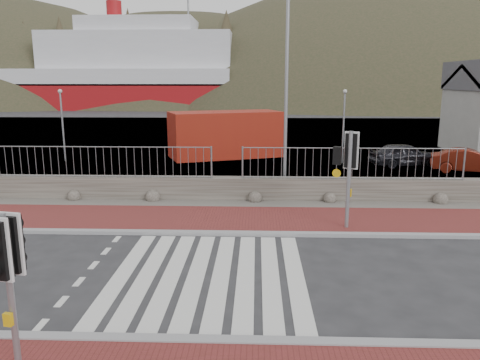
{
  "coord_description": "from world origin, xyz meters",
  "views": [
    {
      "loc": [
        1.15,
        -10.57,
        4.64
      ],
      "look_at": [
        0.65,
        3.0,
        1.72
      ],
      "focal_mm": 35.0,
      "sensor_mm": 36.0,
      "label": 1
    }
  ],
  "objects_px": {
    "ferry": "(102,75)",
    "traffic_signal_near": "(7,260)",
    "traffic_signal_far": "(348,159)",
    "car_a": "(404,155)",
    "streetlight": "(289,85)",
    "shipping_container": "(225,134)",
    "car_b": "(469,161)"
  },
  "relations": [
    {
      "from": "shipping_container",
      "to": "car_b",
      "type": "relative_size",
      "value": 1.8
    },
    {
      "from": "ferry",
      "to": "streetlight",
      "type": "distance_m",
      "value": 65.59
    },
    {
      "from": "ferry",
      "to": "traffic_signal_near",
      "type": "relative_size",
      "value": 18.62
    },
    {
      "from": "traffic_signal_near",
      "to": "car_a",
      "type": "distance_m",
      "value": 22.39
    },
    {
      "from": "traffic_signal_near",
      "to": "shipping_container",
      "type": "height_order",
      "value": "shipping_container"
    },
    {
      "from": "ferry",
      "to": "traffic_signal_near",
      "type": "xyz_separation_m",
      "value": [
        21.99,
        -71.87,
        -3.43
      ]
    },
    {
      "from": "traffic_signal_near",
      "to": "car_a",
      "type": "bearing_deg",
      "value": 68.69
    },
    {
      "from": "shipping_container",
      "to": "ferry",
      "type": "bearing_deg",
      "value": 94.39
    },
    {
      "from": "traffic_signal_near",
      "to": "shipping_container",
      "type": "distance_m",
      "value": 21.91
    },
    {
      "from": "ferry",
      "to": "car_a",
      "type": "relative_size",
      "value": 13.31
    },
    {
      "from": "shipping_container",
      "to": "car_a",
      "type": "distance_m",
      "value": 10.43
    },
    {
      "from": "shipping_container",
      "to": "car_a",
      "type": "bearing_deg",
      "value": -37.22
    },
    {
      "from": "ferry",
      "to": "traffic_signal_near",
      "type": "distance_m",
      "value": 75.24
    },
    {
      "from": "car_b",
      "to": "shipping_container",
      "type": "bearing_deg",
      "value": 87.53
    },
    {
      "from": "ferry",
      "to": "streetlight",
      "type": "xyz_separation_m",
      "value": [
        27.06,
        -59.75,
        -0.92
      ]
    },
    {
      "from": "traffic_signal_near",
      "to": "streetlight",
      "type": "distance_m",
      "value": 13.38
    },
    {
      "from": "streetlight",
      "to": "car_b",
      "type": "xyz_separation_m",
      "value": [
        9.54,
        5.1,
        -3.84
      ]
    },
    {
      "from": "streetlight",
      "to": "traffic_signal_near",
      "type": "bearing_deg",
      "value": -136.24
    },
    {
      "from": "traffic_signal_far",
      "to": "streetlight",
      "type": "relative_size",
      "value": 0.39
    },
    {
      "from": "traffic_signal_far",
      "to": "car_a",
      "type": "xyz_separation_m",
      "value": [
        5.25,
        11.26,
        -1.63
      ]
    },
    {
      "from": "ferry",
      "to": "car_b",
      "type": "relative_size",
      "value": 13.65
    },
    {
      "from": "ferry",
      "to": "traffic_signal_near",
      "type": "height_order",
      "value": "ferry"
    },
    {
      "from": "streetlight",
      "to": "car_b",
      "type": "bearing_deg",
      "value": 4.59
    },
    {
      "from": "traffic_signal_near",
      "to": "car_a",
      "type": "relative_size",
      "value": 0.72
    },
    {
      "from": "traffic_signal_near",
      "to": "car_a",
      "type": "xyz_separation_m",
      "value": [
        11.88,
        18.94,
        -1.29
      ]
    },
    {
      "from": "traffic_signal_far",
      "to": "car_b",
      "type": "bearing_deg",
      "value": -106.4
    },
    {
      "from": "car_a",
      "to": "car_b",
      "type": "height_order",
      "value": "car_a"
    },
    {
      "from": "streetlight",
      "to": "car_b",
      "type": "relative_size",
      "value": 2.16
    },
    {
      "from": "car_b",
      "to": "ferry",
      "type": "bearing_deg",
      "value": 51.21
    },
    {
      "from": "traffic_signal_far",
      "to": "streetlight",
      "type": "height_order",
      "value": "streetlight"
    },
    {
      "from": "shipping_container",
      "to": "car_b",
      "type": "xyz_separation_m",
      "value": [
        12.73,
        -4.6,
        -0.77
      ]
    },
    {
      "from": "car_b",
      "to": "traffic_signal_near",
      "type": "bearing_deg",
      "value": 157.09
    }
  ]
}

